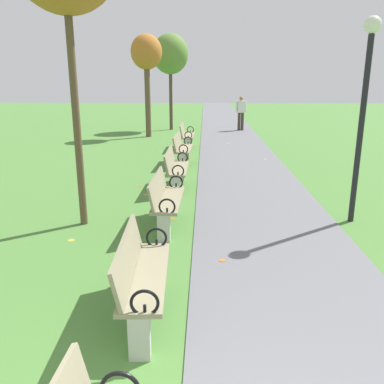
{
  "coord_description": "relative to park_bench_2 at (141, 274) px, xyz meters",
  "views": [
    {
      "loc": [
        0.17,
        -1.45,
        2.53
      ],
      "look_at": [
        -0.05,
        5.52,
        0.55
      ],
      "focal_mm": 37.93,
      "sensor_mm": 36.0,
      "label": 1
    }
  ],
  "objects": [
    {
      "name": "park_bench_4",
      "position": [
        -0.0,
        5.28,
        0.0
      ],
      "size": [
        0.49,
        1.61,
        0.9
      ],
      "color": "gray",
      "rests_on": "ground"
    },
    {
      "name": "tree_4",
      "position": [
        -1.0,
        16.32,
        3.07
      ],
      "size": [
        1.71,
        1.71,
        4.52
      ],
      "color": "#4C3D2D",
      "rests_on": "ground"
    },
    {
      "name": "tree_3",
      "position": [
        -1.79,
        13.83,
        2.92
      ],
      "size": [
        1.31,
        1.31,
        4.26
      ],
      "color": "brown",
      "rests_on": "ground"
    },
    {
      "name": "park_bench_3",
      "position": [
        -0.0,
        2.79,
        0.0
      ],
      "size": [
        0.51,
        1.61,
        0.9
      ],
      "color": "gray",
      "rests_on": "ground"
    },
    {
      "name": "lamp_post",
      "position": [
        3.35,
        3.12,
        1.82
      ],
      "size": [
        0.28,
        0.28,
        3.48
      ],
      "color": "black",
      "rests_on": "ground"
    },
    {
      "name": "paved_walkway",
      "position": [
        1.78,
        15.5,
        -0.48
      ],
      "size": [
        2.55,
        44.0,
        0.02
      ],
      "primitive_type": "cube",
      "color": "slate",
      "rests_on": "ground"
    },
    {
      "name": "scattered_leaves",
      "position": [
        0.06,
        4.32,
        -0.47
      ],
      "size": [
        4.68,
        17.27,
        0.02
      ],
      "color": "gold",
      "rests_on": "ground"
    },
    {
      "name": "pedestrian_walking",
      "position": [
        2.42,
        16.02,
        0.44
      ],
      "size": [
        0.53,
        0.26,
        1.62
      ],
      "color": "#3D3328",
      "rests_on": "paved_walkway"
    },
    {
      "name": "park_bench_2",
      "position": [
        0.0,
        0.0,
        0.0
      ],
      "size": [
        0.54,
        1.62,
        0.9
      ],
      "color": "gray",
      "rests_on": "ground"
    },
    {
      "name": "park_bench_5",
      "position": [
        -0.0,
        8.01,
        0.0
      ],
      "size": [
        0.54,
        1.62,
        0.9
      ],
      "color": "gray",
      "rests_on": "ground"
    },
    {
      "name": "park_bench_6",
      "position": [
        -0.0,
        10.79,
        0.0
      ],
      "size": [
        0.49,
        1.6,
        0.9
      ],
      "color": "gray",
      "rests_on": "ground"
    }
  ]
}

